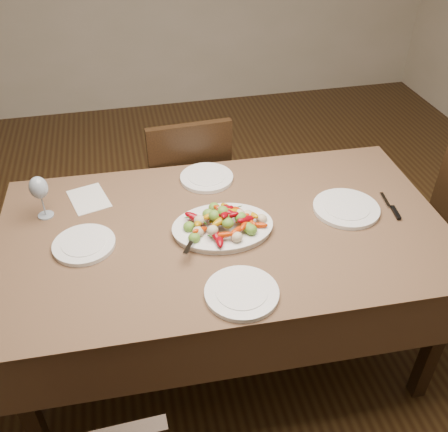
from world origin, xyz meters
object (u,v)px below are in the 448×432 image
Objects in this scene: serving_platter at (223,228)px; plate_left at (84,245)px; plate_far at (207,178)px; dining_table at (224,293)px; plate_near at (242,293)px; plate_right at (346,209)px; chair_far at (185,186)px; wine_glass at (41,196)px.

serving_platter is 0.55m from plate_left.
dining_table is at bearing -89.99° from plate_far.
dining_table is 0.54m from plate_near.
plate_left is 1.10m from plate_right.
serving_platter is at bearing 90.08° from chair_far.
plate_right reaches higher than dining_table.
wine_glass reaches higher than plate_far.
plate_left is at bearing 179.92° from plate_right.
wine_glass reaches higher than serving_platter.
plate_right and plate_near have the same top height.
plate_near is (-0.02, -0.75, 0.00)m from plate_far.
chair_far is at bearing 93.43° from serving_platter.
chair_far is 3.89× the size of plate_left.
plate_near is at bearing -91.95° from serving_platter.
plate_left is 0.30m from wine_glass.
dining_table is 0.39m from serving_platter.
plate_left and plate_far have the same top height.
dining_table is 0.68m from plate_left.
dining_table is 8.98× the size of wine_glass.
plate_far is at bearing 90.01° from dining_table.
dining_table is 1.94× the size of chair_far.
chair_far is 4.64× the size of wine_glass.
chair_far reaches higher than plate_near.
plate_far is at bearing 88.66° from serving_platter.
chair_far reaches higher than serving_platter.
serving_platter is 1.64× the size of plate_left.
plate_right is 0.68m from plate_near.
serving_platter is 1.95× the size of wine_glass.
serving_platter is 0.55m from plate_right.
plate_right is (0.60, -0.76, 0.29)m from chair_far.
plate_far is (0.01, 0.39, -0.00)m from serving_platter.
plate_left is 0.98× the size of plate_far.
chair_far is at bearing 128.23° from plate_right.
wine_glass is (-0.70, 0.63, 0.09)m from plate_near.
chair_far is 0.83m from serving_platter.
chair_far is at bearing 98.17° from plate_far.
plate_far is at bearing 9.99° from wine_glass.
plate_near is at bearing -91.63° from plate_far.
wine_glass reaches higher than plate_right.
plate_near is at bearing -41.89° from wine_glass.
plate_right is 1.39× the size of wine_glass.
wine_glass reaches higher than plate_near.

